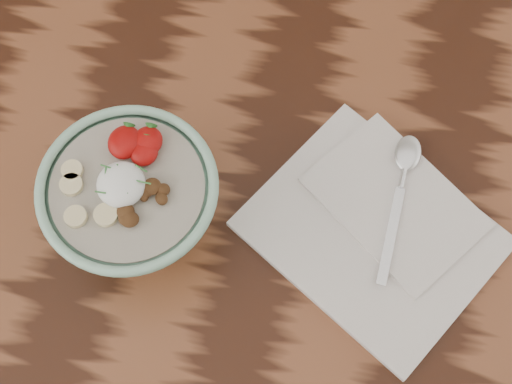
% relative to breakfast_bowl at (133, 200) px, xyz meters
% --- Properties ---
extents(table, '(1.60, 0.90, 0.75)m').
position_rel_breakfast_bowl_xyz_m(table, '(0.14, -0.02, -0.16)').
color(table, black).
rests_on(table, ground).
extents(breakfast_bowl, '(0.20, 0.20, 0.13)m').
position_rel_breakfast_bowl_xyz_m(breakfast_bowl, '(0.00, 0.00, 0.00)').
color(breakfast_bowl, '#90C2A7').
rests_on(breakfast_bowl, table).
extents(napkin, '(0.34, 0.33, 0.02)m').
position_rel_breakfast_bowl_xyz_m(napkin, '(0.28, 0.05, -0.06)').
color(napkin, silver).
rests_on(napkin, table).
extents(spoon, '(0.04, 0.19, 0.01)m').
position_rel_breakfast_bowl_xyz_m(spoon, '(0.30, 0.12, -0.05)').
color(spoon, silver).
rests_on(spoon, napkin).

